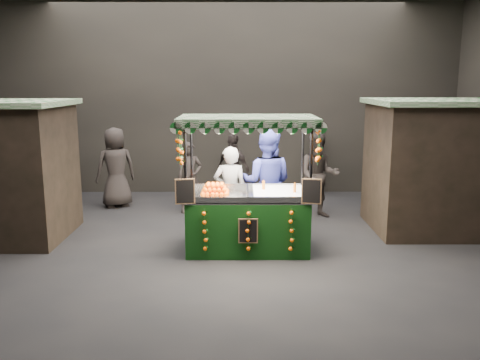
{
  "coord_description": "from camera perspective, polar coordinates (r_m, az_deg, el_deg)",
  "views": [
    {
      "loc": [
        0.29,
        -8.38,
        2.96
      ],
      "look_at": [
        0.32,
        0.71,
        1.17
      ],
      "focal_mm": 37.95,
      "sensor_mm": 36.0,
      "label": 1
    }
  ],
  "objects": [
    {
      "name": "vendor_grey",
      "position": [
        9.67,
        -1.11,
        -1.32
      ],
      "size": [
        0.64,
        0.43,
        1.74
      ],
      "rotation": [
        0.0,
        0.0,
        3.16
      ],
      "color": "slate",
      "rests_on": "ground"
    },
    {
      "name": "ground",
      "position": [
        8.89,
        -2.08,
        -8.3
      ],
      "size": [
        12.0,
        12.0,
        0.0
      ],
      "primitive_type": "plane",
      "color": "black",
      "rests_on": "ground"
    },
    {
      "name": "shopper_3",
      "position": [
        12.2,
        16.03,
        1.27
      ],
      "size": [
        1.36,
        1.4,
        1.92
      ],
      "rotation": [
        0.0,
        0.0,
        0.85
      ],
      "color": "black",
      "rests_on": "ground"
    },
    {
      "name": "shopper_5",
      "position": [
        11.73,
        20.85,
        0.19
      ],
      "size": [
        0.74,
        1.69,
        1.76
      ],
      "rotation": [
        0.0,
        0.0,
        1.71
      ],
      "color": "#2C2524",
      "rests_on": "ground"
    },
    {
      "name": "shopper_1",
      "position": [
        11.14,
        8.82,
        0.52
      ],
      "size": [
        0.96,
        0.77,
        1.86
      ],
      "rotation": [
        0.0,
        0.0,
        -0.08
      ],
      "color": "black",
      "rests_on": "ground"
    },
    {
      "name": "shopper_6",
      "position": [
        13.29,
        8.33,
        2.11
      ],
      "size": [
        0.62,
        0.76,
        1.8
      ],
      "rotation": [
        0.0,
        0.0,
        -1.25
      ],
      "color": "black",
      "rests_on": "ground"
    },
    {
      "name": "market_hall",
      "position": [
        8.4,
        -2.24,
        14.02
      ],
      "size": [
        12.1,
        10.1,
        5.05
      ],
      "color": "black",
      "rests_on": "ground"
    },
    {
      "name": "juice_stall",
      "position": [
        8.88,
        0.92,
        -3.38
      ],
      "size": [
        2.44,
        1.43,
        2.36
      ],
      "color": "black",
      "rests_on": "ground"
    },
    {
      "name": "shopper_2",
      "position": [
        12.44,
        -0.74,
        1.35
      ],
      "size": [
        1.01,
        0.97,
        1.69
      ],
      "rotation": [
        0.0,
        0.0,
        2.4
      ],
      "color": "#2B2323",
      "rests_on": "ground"
    },
    {
      "name": "shopper_0",
      "position": [
        11.48,
        -5.68,
        0.27
      ],
      "size": [
        0.69,
        0.58,
        1.61
      ],
      "rotation": [
        0.0,
        0.0,
        0.4
      ],
      "color": "black",
      "rests_on": "ground"
    },
    {
      "name": "shopper_4",
      "position": [
        12.29,
        -13.81,
        1.39
      ],
      "size": [
        1.1,
        0.96,
        1.89
      ],
      "rotation": [
        0.0,
        0.0,
        3.63
      ],
      "color": "#2A2422",
      "rests_on": "ground"
    },
    {
      "name": "neighbour_stall_right",
      "position": [
        10.83,
        22.12,
        1.55
      ],
      "size": [
        3.0,
        2.2,
        2.6
      ],
      "color": "black",
      "rests_on": "ground"
    },
    {
      "name": "vendor_blue",
      "position": [
        9.75,
        3.02,
        -0.3
      ],
      "size": [
        1.14,
        0.97,
        2.06
      ],
      "rotation": [
        0.0,
        0.0,
        2.94
      ],
      "color": "navy",
      "rests_on": "ground"
    }
  ]
}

